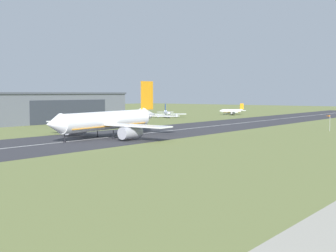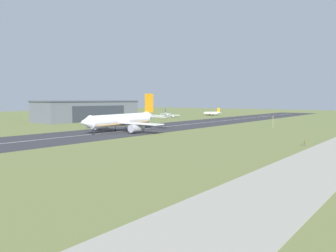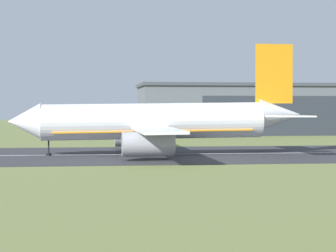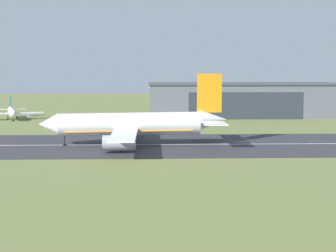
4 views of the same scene
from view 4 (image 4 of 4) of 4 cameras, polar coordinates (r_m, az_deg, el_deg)
The scene contains 6 objects.
ground_plane at distance 68.77m, azimuth 17.51°, elevation -9.51°, with size 750.50×750.50×0.00m, color olive.
runway_strip at distance 124.37m, azimuth 8.45°, elevation -2.21°, with size 510.50×40.79×0.06m, color #333338.
runway_centreline at distance 124.37m, azimuth 8.45°, elevation -2.19°, with size 459.45×0.70×0.01m, color silver.
hangar_building at distance 204.17m, azimuth 8.80°, elevation 3.20°, with size 78.91×26.46×14.67m.
airplane_landing at distance 121.05m, azimuth -4.48°, elevation 0.15°, with size 48.60×50.27×18.47m.
airplane_parked_west at distance 200.17m, azimuth -18.48°, elevation 1.60°, with size 24.34×25.59×9.21m.
Camera 4 is at (-22.68, -3.57, 18.51)m, focal length 50.00 mm.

